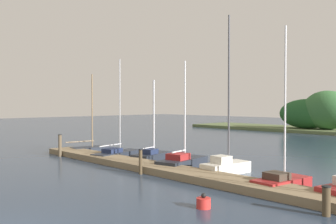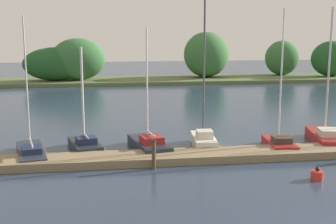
{
  "view_description": "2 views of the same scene",
  "coord_description": "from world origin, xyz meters",
  "px_view_note": "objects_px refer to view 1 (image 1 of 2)",
  "views": [
    {
      "loc": [
        9.95,
        -3.29,
        3.62
      ],
      "look_at": [
        -4.94,
        10.88,
        3.12
      ],
      "focal_mm": 39.95,
      "sensor_mm": 36.0,
      "label": 1
    },
    {
      "loc": [
        -6.71,
        -9.31,
        5.75
      ],
      "look_at": [
        -3.63,
        11.63,
        1.93
      ],
      "focal_mm": 47.19,
      "sensor_mm": 36.0,
      "label": 2
    }
  ],
  "objects_px": {
    "mooring_piling_0": "(60,145)",
    "channel_buoy_0": "(204,203)",
    "sailboat_0": "(91,148)",
    "sailboat_4": "(227,164)",
    "sailboat_3": "(183,161)",
    "mooring_piling_1": "(141,162)",
    "mooring_piling_2": "(326,201)",
    "sailboat_2": "(153,155)",
    "sailboat_5": "(283,180)",
    "sailboat_1": "(118,153)"
  },
  "relations": [
    {
      "from": "sailboat_2",
      "to": "sailboat_5",
      "type": "height_order",
      "value": "sailboat_5"
    },
    {
      "from": "sailboat_2",
      "to": "channel_buoy_0",
      "type": "bearing_deg",
      "value": -135.25
    },
    {
      "from": "sailboat_1",
      "to": "channel_buoy_0",
      "type": "height_order",
      "value": "sailboat_1"
    },
    {
      "from": "sailboat_0",
      "to": "mooring_piling_0",
      "type": "relative_size",
      "value": 3.85
    },
    {
      "from": "sailboat_5",
      "to": "mooring_piling_0",
      "type": "distance_m",
      "value": 15.4
    },
    {
      "from": "sailboat_3",
      "to": "mooring_piling_1",
      "type": "bearing_deg",
      "value": 167.15
    },
    {
      "from": "sailboat_2",
      "to": "mooring_piling_1",
      "type": "height_order",
      "value": "sailboat_2"
    },
    {
      "from": "sailboat_1",
      "to": "mooring_piling_1",
      "type": "distance_m",
      "value": 6.06
    },
    {
      "from": "sailboat_5",
      "to": "channel_buoy_0",
      "type": "xyz_separation_m",
      "value": [
        -0.34,
        -4.7,
        -0.15
      ]
    },
    {
      "from": "sailboat_2",
      "to": "mooring_piling_1",
      "type": "distance_m",
      "value": 4.62
    },
    {
      "from": "sailboat_5",
      "to": "mooring_piling_2",
      "type": "distance_m",
      "value": 3.9
    },
    {
      "from": "sailboat_4",
      "to": "mooring_piling_1",
      "type": "distance_m",
      "value": 4.42
    },
    {
      "from": "sailboat_4",
      "to": "mooring_piling_0",
      "type": "height_order",
      "value": "sailboat_4"
    },
    {
      "from": "channel_buoy_0",
      "to": "mooring_piling_0",
      "type": "bearing_deg",
      "value": 170.91
    },
    {
      "from": "sailboat_0",
      "to": "mooring_piling_0",
      "type": "height_order",
      "value": "sailboat_0"
    },
    {
      "from": "sailboat_2",
      "to": "mooring_piling_2",
      "type": "bearing_deg",
      "value": -119.36
    },
    {
      "from": "sailboat_3",
      "to": "mooring_piling_0",
      "type": "bearing_deg",
      "value": 97.52
    },
    {
      "from": "sailboat_0",
      "to": "sailboat_2",
      "type": "relative_size",
      "value": 1.13
    },
    {
      "from": "channel_buoy_0",
      "to": "mooring_piling_1",
      "type": "bearing_deg",
      "value": 159.59
    },
    {
      "from": "sailboat_1",
      "to": "sailboat_2",
      "type": "bearing_deg",
      "value": -82.51
    },
    {
      "from": "sailboat_1",
      "to": "mooring_piling_2",
      "type": "relative_size",
      "value": 6.67
    },
    {
      "from": "sailboat_3",
      "to": "mooring_piling_1",
      "type": "height_order",
      "value": "sailboat_3"
    },
    {
      "from": "sailboat_2",
      "to": "channel_buoy_0",
      "type": "distance_m",
      "value": 10.93
    },
    {
      "from": "sailboat_5",
      "to": "mooring_piling_2",
      "type": "xyz_separation_m",
      "value": [
        2.95,
        -2.54,
        0.15
      ]
    },
    {
      "from": "sailboat_4",
      "to": "channel_buoy_0",
      "type": "distance_m",
      "value": 6.55
    },
    {
      "from": "sailboat_1",
      "to": "sailboat_2",
      "type": "relative_size",
      "value": 1.28
    },
    {
      "from": "sailboat_3",
      "to": "mooring_piling_1",
      "type": "distance_m",
      "value": 3.04
    },
    {
      "from": "mooring_piling_0",
      "to": "sailboat_1",
      "type": "bearing_deg",
      "value": 38.43
    },
    {
      "from": "sailboat_0",
      "to": "mooring_piling_2",
      "type": "xyz_separation_m",
      "value": [
        18.83,
        -3.07,
        0.21
      ]
    },
    {
      "from": "sailboat_3",
      "to": "mooring_piling_2",
      "type": "relative_size",
      "value": 6.13
    },
    {
      "from": "mooring_piling_0",
      "to": "channel_buoy_0",
      "type": "relative_size",
      "value": 2.82
    },
    {
      "from": "sailboat_0",
      "to": "mooring_piling_1",
      "type": "height_order",
      "value": "sailboat_0"
    },
    {
      "from": "sailboat_2",
      "to": "sailboat_3",
      "type": "height_order",
      "value": "sailboat_3"
    },
    {
      "from": "sailboat_0",
      "to": "sailboat_1",
      "type": "distance_m",
      "value": 3.84
    },
    {
      "from": "mooring_piling_1",
      "to": "mooring_piling_2",
      "type": "xyz_separation_m",
      "value": [
        9.53,
        -0.16,
        -0.15
      ]
    },
    {
      "from": "mooring_piling_0",
      "to": "mooring_piling_2",
      "type": "distance_m",
      "value": 18.18
    },
    {
      "from": "mooring_piling_0",
      "to": "channel_buoy_0",
      "type": "height_order",
      "value": "mooring_piling_0"
    },
    {
      "from": "sailboat_0",
      "to": "mooring_piling_2",
      "type": "distance_m",
      "value": 19.08
    },
    {
      "from": "sailboat_3",
      "to": "channel_buoy_0",
      "type": "xyz_separation_m",
      "value": [
        6.15,
        -5.35,
        -0.15
      ]
    },
    {
      "from": "sailboat_0",
      "to": "sailboat_4",
      "type": "relative_size",
      "value": 0.71
    },
    {
      "from": "sailboat_0",
      "to": "sailboat_1",
      "type": "xyz_separation_m",
      "value": [
        3.82,
        -0.34,
        0.01
      ]
    },
    {
      "from": "sailboat_5",
      "to": "sailboat_2",
      "type": "bearing_deg",
      "value": 89.94
    },
    {
      "from": "sailboat_2",
      "to": "sailboat_3",
      "type": "relative_size",
      "value": 0.85
    },
    {
      "from": "sailboat_5",
      "to": "mooring_piling_1",
      "type": "bearing_deg",
      "value": 116.31
    },
    {
      "from": "sailboat_4",
      "to": "sailboat_3",
      "type": "bearing_deg",
      "value": 101.05
    },
    {
      "from": "sailboat_2",
      "to": "mooring_piling_1",
      "type": "xyz_separation_m",
      "value": [
        3.04,
        -3.47,
        0.28
      ]
    },
    {
      "from": "sailboat_5",
      "to": "sailboat_4",
      "type": "bearing_deg",
      "value": 82.09
    },
    {
      "from": "sailboat_5",
      "to": "channel_buoy_0",
      "type": "bearing_deg",
      "value": -177.72
    },
    {
      "from": "sailboat_2",
      "to": "sailboat_4",
      "type": "xyz_separation_m",
      "value": [
        5.95,
        -0.15,
        0.12
      ]
    },
    {
      "from": "sailboat_0",
      "to": "sailboat_2",
      "type": "distance_m",
      "value": 6.29
    }
  ]
}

